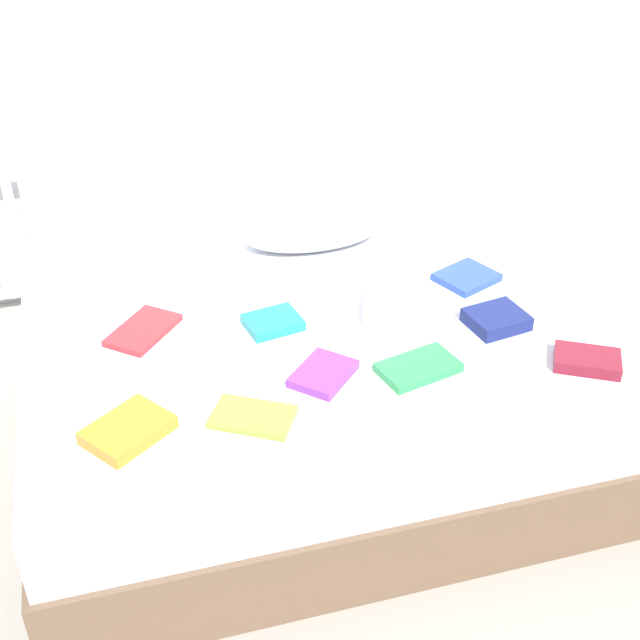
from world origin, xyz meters
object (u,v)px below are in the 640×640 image
(textbook_orange, at_px, (128,430))
(textbook_white, at_px, (401,308))
(textbook_red, at_px, (143,330))
(textbook_navy, at_px, (496,319))
(textbook_purple, at_px, (323,374))
(textbook_maroon, at_px, (587,360))
(textbook_green, at_px, (418,367))
(bed, at_px, (324,383))
(textbook_lime, at_px, (253,417))
(textbook_blue, at_px, (467,277))
(textbook_teal, at_px, (273,322))
(pillow, at_px, (313,232))

(textbook_orange, bearing_deg, textbook_white, -14.13)
(textbook_red, bearing_deg, textbook_navy, -63.25)
(textbook_purple, xyz_separation_m, textbook_maroon, (0.80, -0.16, 0.01))
(textbook_maroon, relative_size, textbook_white, 0.80)
(textbook_navy, relative_size, textbook_green, 0.76)
(textbook_white, xyz_separation_m, textbook_orange, (-0.94, -0.39, -0.01))
(bed, xyz_separation_m, textbook_lime, (-0.33, -0.43, 0.26))
(textbook_blue, bearing_deg, bed, 169.41)
(textbook_navy, relative_size, textbook_orange, 0.82)
(textbook_teal, relative_size, textbook_green, 0.73)
(textbook_teal, height_order, textbook_lime, textbook_teal)
(textbook_maroon, bearing_deg, bed, 177.25)
(textbook_lime, relative_size, textbook_blue, 1.16)
(textbook_purple, height_order, textbook_green, same)
(textbook_white, xyz_separation_m, textbook_green, (-0.06, -0.32, -0.01))
(bed, height_order, textbook_white, textbook_white)
(bed, distance_m, pillow, 0.64)
(bed, xyz_separation_m, pillow, (0.11, 0.56, 0.30))
(textbook_red, xyz_separation_m, textbook_maroon, (1.31, -0.56, 0.01))
(textbook_navy, bearing_deg, pillow, 111.43)
(textbook_navy, relative_size, textbook_blue, 0.93)
(textbook_maroon, distance_m, textbook_green, 0.53)
(pillow, bearing_deg, textbook_blue, -42.67)
(textbook_purple, height_order, textbook_teal, textbook_teal)
(textbook_lime, bearing_deg, textbook_white, 64.60)
(textbook_navy, distance_m, textbook_orange, 1.25)
(bed, bearing_deg, textbook_maroon, -32.37)
(textbook_white, bearing_deg, textbook_green, -78.20)
(textbook_maroon, bearing_deg, pillow, 150.44)
(textbook_red, xyz_separation_m, textbook_lime, (0.26, -0.53, -0.00))
(textbook_navy, xyz_separation_m, textbook_blue, (0.03, 0.30, -0.01))
(textbook_red, bearing_deg, textbook_lime, -114.09)
(textbook_red, xyz_separation_m, textbook_teal, (0.42, -0.08, 0.01))
(textbook_purple, bearing_deg, textbook_orange, 145.39)
(textbook_purple, xyz_separation_m, textbook_white, (0.35, 0.27, 0.01))
(textbook_lime, bearing_deg, bed, 82.31)
(textbook_maroon, xyz_separation_m, textbook_white, (-0.45, 0.44, 0.01))
(textbook_teal, bearing_deg, bed, -18.64)
(textbook_lime, height_order, textbook_blue, textbook_blue)
(pillow, xyz_separation_m, textbook_navy, (0.43, -0.73, -0.03))
(textbook_red, xyz_separation_m, textbook_white, (0.85, -0.12, 0.01))
(textbook_teal, bearing_deg, textbook_red, 158.82)
(textbook_white, distance_m, textbook_blue, 0.34)
(textbook_teal, bearing_deg, textbook_lime, -120.34)
(textbook_green, bearing_deg, textbook_navy, 12.51)
(textbook_blue, bearing_deg, pillow, 113.90)
(textbook_navy, distance_m, textbook_white, 0.32)
(textbook_purple, height_order, textbook_maroon, textbook_maroon)
(textbook_maroon, height_order, textbook_blue, textbook_maroon)
(textbook_navy, bearing_deg, textbook_orange, -178.52)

